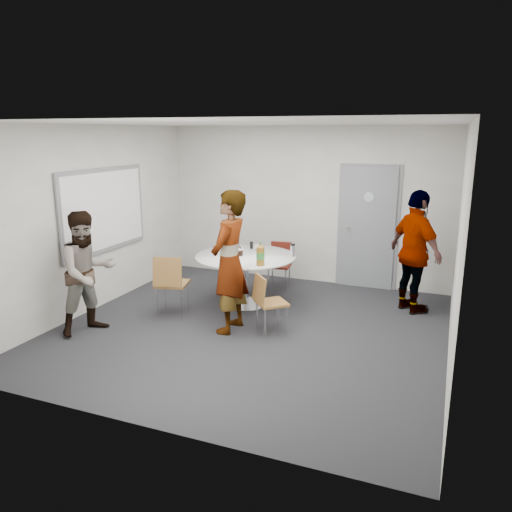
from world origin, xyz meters
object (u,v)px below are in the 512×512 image
at_px(person_left, 88,273).
at_px(whiteboard, 104,210).
at_px(door, 368,228).
at_px(person_right, 415,252).
at_px(table, 247,263).
at_px(person_main, 229,262).
at_px(chair_near_right, 266,298).
at_px(chair_near_left, 170,280).
at_px(chair_far, 280,260).

bearing_deg(person_left, whiteboard, 49.09).
bearing_deg(whiteboard, door, 32.66).
bearing_deg(person_right, table, 64.17).
bearing_deg(person_main, chair_near_right, 102.75).
bearing_deg(table, chair_near_left, -136.03).
distance_m(door, chair_near_left, 3.44).
height_order(whiteboard, chair_far, whiteboard).
bearing_deg(person_right, person_left, 79.36).
xyz_separation_m(table, person_right, (2.36, 0.68, 0.22)).
relative_size(whiteboard, chair_near_right, 2.42).
relative_size(chair_far, person_left, 0.48).
height_order(whiteboard, table, whiteboard).
xyz_separation_m(chair_far, person_left, (-1.70, -2.77, 0.34)).
relative_size(table, person_right, 0.84).
distance_m(table, person_left, 2.29).
relative_size(chair_near_left, chair_far, 1.16).
distance_m(door, table, 2.26).
relative_size(chair_near_right, person_right, 0.43).
bearing_deg(chair_near_right, chair_far, 151.84).
height_order(chair_near_right, person_main, person_main).
relative_size(door, person_main, 1.12).
xyz_separation_m(person_main, person_left, (-1.70, -0.72, -0.13)).
relative_size(whiteboard, table, 1.26).
xyz_separation_m(door, person_right, (0.85, -0.97, -0.12)).
bearing_deg(whiteboard, person_left, -64.32).
xyz_separation_m(door, chair_near_left, (-2.35, -2.47, -0.48)).
bearing_deg(person_right, door, -0.72).
height_order(person_main, person_left, person_main).
height_order(door, chair_near_left, door).
bearing_deg(chair_near_left, whiteboard, 157.99).
bearing_deg(person_main, person_right, 127.43).
xyz_separation_m(whiteboard, person_right, (4.41, 1.31, -0.55)).
distance_m(chair_near_right, person_right, 2.35).
bearing_deg(chair_far, door, -163.44).
xyz_separation_m(door, person_left, (-3.05, -3.34, -0.22)).
bearing_deg(door, chair_near_right, -109.06).
relative_size(table, chair_near_right, 1.93).
xyz_separation_m(whiteboard, chair_near_left, (1.21, -0.18, -0.90)).
bearing_deg(chair_far, person_right, 163.30).
bearing_deg(person_left, person_right, -35.26).
relative_size(table, person_left, 0.93).
xyz_separation_m(chair_near_right, chair_far, (-0.48, 1.94, -0.00)).
bearing_deg(chair_near_left, chair_near_right, -15.38).
height_order(whiteboard, person_left, whiteboard).
bearing_deg(door, person_main, -117.20).
xyz_separation_m(chair_near_left, person_left, (-0.70, -0.88, 0.26)).
distance_m(chair_near_right, person_left, 2.35).
xyz_separation_m(door, table, (-1.51, -1.65, -0.34)).
bearing_deg(whiteboard, chair_near_right, -5.02).
bearing_deg(table, person_left, -132.33).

